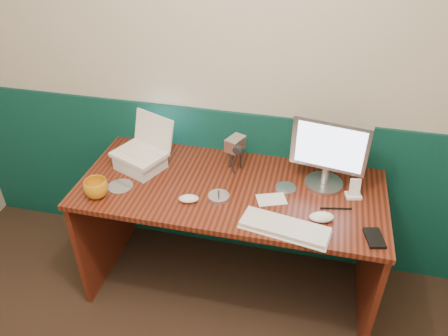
% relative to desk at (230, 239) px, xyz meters
% --- Properties ---
extents(back_wall, '(3.50, 0.04, 2.50)m').
position_rel_desk_xyz_m(back_wall, '(-0.09, 0.37, 0.88)').
color(back_wall, '#BCB49F').
rests_on(back_wall, ground).
extents(wainscot, '(3.48, 0.02, 1.00)m').
position_rel_desk_xyz_m(wainscot, '(-0.09, 0.36, 0.12)').
color(wainscot, '#072F24').
rests_on(wainscot, ground).
extents(desk, '(1.60, 0.70, 0.75)m').
position_rel_desk_xyz_m(desk, '(0.00, 0.00, 0.00)').
color(desk, '#331309').
rests_on(desk, ground).
extents(laptop_riser, '(0.29, 0.27, 0.08)m').
position_rel_desk_xyz_m(laptop_riser, '(-0.52, 0.06, 0.42)').
color(laptop_riser, silver).
rests_on(laptop_riser, desk).
extents(laptop, '(0.33, 0.29, 0.22)m').
position_rel_desk_xyz_m(laptop, '(-0.52, 0.06, 0.57)').
color(laptop, white).
rests_on(laptop, laptop_riser).
extents(monitor, '(0.39, 0.17, 0.38)m').
position_rel_desk_xyz_m(monitor, '(0.47, 0.13, 0.56)').
color(monitor, '#ACABB0').
rests_on(monitor, desk).
extents(keyboard, '(0.42, 0.20, 0.02)m').
position_rel_desk_xyz_m(keyboard, '(0.31, -0.27, 0.39)').
color(keyboard, silver).
rests_on(keyboard, desk).
extents(mouse_right, '(0.13, 0.10, 0.04)m').
position_rel_desk_xyz_m(mouse_right, '(0.48, -0.16, 0.39)').
color(mouse_right, silver).
rests_on(mouse_right, desk).
extents(mouse_left, '(0.11, 0.08, 0.03)m').
position_rel_desk_xyz_m(mouse_left, '(-0.18, -0.17, 0.39)').
color(mouse_left, white).
rests_on(mouse_left, desk).
extents(mug, '(0.16, 0.16, 0.10)m').
position_rel_desk_xyz_m(mug, '(-0.64, -0.23, 0.42)').
color(mug, orange).
rests_on(mug, desk).
extents(camcorder, '(0.12, 0.14, 0.18)m').
position_rel_desk_xyz_m(camcorder, '(-0.01, 0.16, 0.46)').
color(camcorder, '#B4B5BA').
rests_on(camcorder, desk).
extents(cd_spindle, '(0.11, 0.11, 0.02)m').
position_rel_desk_xyz_m(cd_spindle, '(-0.04, -0.11, 0.39)').
color(cd_spindle, silver).
rests_on(cd_spindle, desk).
extents(cd_loose_a, '(0.13, 0.13, 0.00)m').
position_rel_desk_xyz_m(cd_loose_a, '(-0.57, -0.13, 0.38)').
color(cd_loose_a, '#AFB8C0').
rests_on(cd_loose_a, desk).
extents(cd_loose_b, '(0.11, 0.11, 0.00)m').
position_rel_desk_xyz_m(cd_loose_b, '(0.28, 0.06, 0.38)').
color(cd_loose_b, '#B5BCC6').
rests_on(cd_loose_b, desk).
extents(pen, '(0.15, 0.04, 0.01)m').
position_rel_desk_xyz_m(pen, '(0.54, -0.06, 0.38)').
color(pen, black).
rests_on(pen, desk).
extents(papers, '(0.17, 0.14, 0.00)m').
position_rel_desk_xyz_m(papers, '(0.22, -0.06, 0.38)').
color(papers, silver).
rests_on(papers, desk).
extents(dock, '(0.09, 0.07, 0.01)m').
position_rel_desk_xyz_m(dock, '(0.63, 0.06, 0.38)').
color(dock, white).
rests_on(dock, desk).
extents(music_player, '(0.06, 0.04, 0.09)m').
position_rel_desk_xyz_m(music_player, '(0.63, 0.06, 0.44)').
color(music_player, white).
rests_on(music_player, dock).
extents(pda, '(0.10, 0.14, 0.01)m').
position_rel_desk_xyz_m(pda, '(0.72, -0.24, 0.38)').
color(pda, black).
rests_on(pda, desk).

